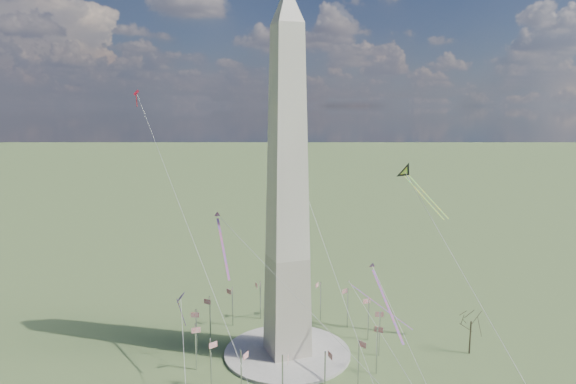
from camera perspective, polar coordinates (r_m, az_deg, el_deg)
name	(u,v)px	position (r m, az deg, el deg)	size (l,w,h in m)	color
ground	(287,354)	(153.67, -0.08, -17.53)	(2000.00, 2000.00, 0.00)	#496331
plaza	(287,352)	(153.49, -0.08, -17.39)	(36.00, 36.00, 0.80)	#A8A099
washington_monument	(287,188)	(138.60, -0.08, 0.42)	(15.56, 15.56, 100.00)	#B6A698
flagpole_ring	(287,330)	(150.50, -0.08, -15.06)	(54.40, 54.40, 13.00)	#AFB0B6
tree_near	(471,319)	(158.21, 19.70, -13.15)	(8.33, 8.33, 14.57)	#403727
kite_delta_black	(407,175)	(162.92, 13.14, 1.89)	(9.00, 18.71, 15.23)	black
kite_diamond_purple	(181,301)	(147.25, -11.82, -11.75)	(2.70, 3.54, 10.31)	#491A77
kite_streamer_left	(382,292)	(133.73, 10.45, -10.92)	(3.64, 20.16, 13.86)	#E83E24
kite_streamer_mid	(221,237)	(137.04, -7.43, -5.02)	(2.71, 19.56, 13.42)	#E83E24
kite_streamer_right	(371,299)	(166.80, 9.22, -11.62)	(16.93, 14.18, 14.32)	#E83E24
kite_small_red	(136,94)	(163.30, -16.50, 10.38)	(1.68, 1.88, 5.16)	red
kite_small_white	(278,114)	(178.96, -1.14, 8.63)	(1.36, 1.47, 4.09)	white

